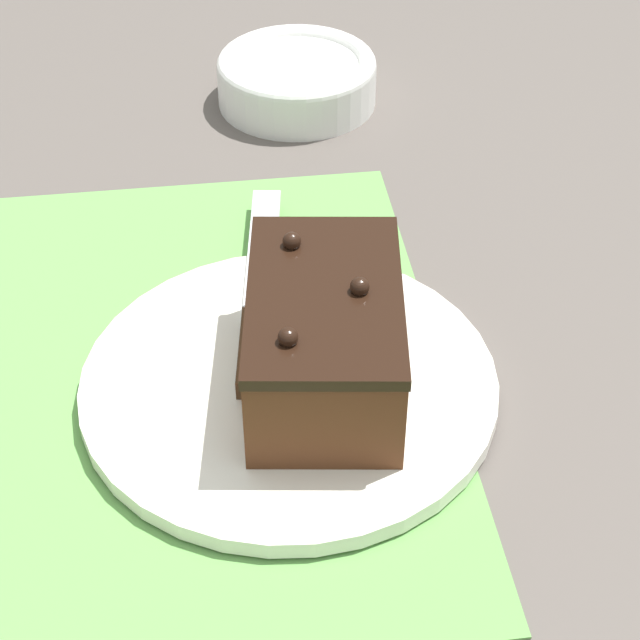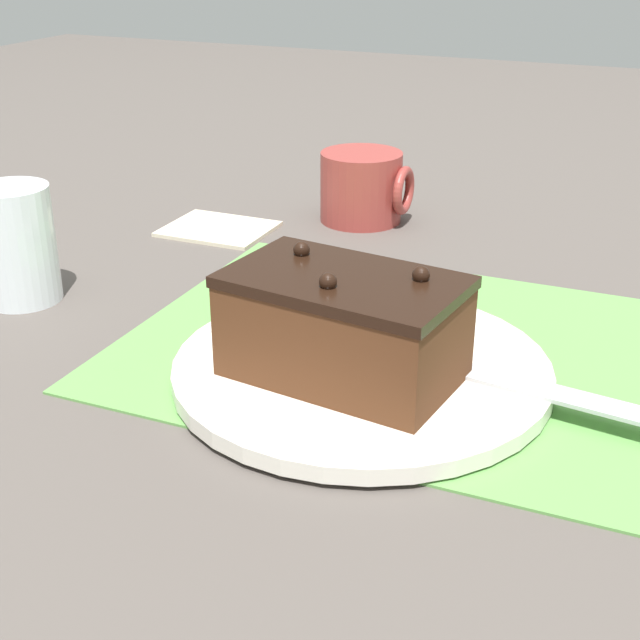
# 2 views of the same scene
# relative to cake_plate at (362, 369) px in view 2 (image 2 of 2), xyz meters

# --- Properties ---
(ground_plane) EXTENTS (3.00, 3.00, 0.00)m
(ground_plane) POSITION_rel_cake_plate_xyz_m (0.03, 0.06, -0.01)
(ground_plane) COLOR #544C47
(placemat_woven) EXTENTS (0.46, 0.34, 0.00)m
(placemat_woven) POSITION_rel_cake_plate_xyz_m (0.03, 0.06, -0.01)
(placemat_woven) COLOR #609E4C
(placemat_woven) RESTS_ON ground_plane
(cake_plate) EXTENTS (0.27, 0.27, 0.01)m
(cake_plate) POSITION_rel_cake_plate_xyz_m (0.00, 0.00, 0.00)
(cake_plate) COLOR white
(cake_plate) RESTS_ON placemat_woven
(chocolate_cake) EXTENTS (0.17, 0.12, 0.08)m
(chocolate_cake) POSITION_rel_cake_plate_xyz_m (-0.01, -0.02, 0.04)
(chocolate_cake) COLOR #512D19
(chocolate_cake) RESTS_ON cake_plate
(serving_knife) EXTENTS (0.24, 0.05, 0.01)m
(serving_knife) POSITION_rel_cake_plate_xyz_m (0.06, 0.02, 0.01)
(serving_knife) COLOR #472D19
(serving_knife) RESTS_ON cake_plate
(drinking_glass) EXTENTS (0.07, 0.07, 0.10)m
(drinking_glass) POSITION_rel_cake_plate_xyz_m (-0.33, 0.02, 0.04)
(drinking_glass) COLOR white
(drinking_glass) RESTS_ON ground_plane
(coffee_mug) EXTENTS (0.10, 0.09, 0.08)m
(coffee_mug) POSITION_rel_cake_plate_xyz_m (-0.13, 0.35, 0.03)
(coffee_mug) COLOR #993833
(coffee_mug) RESTS_ON ground_plane
(folded_napkin) EXTENTS (0.11, 0.09, 0.01)m
(folded_napkin) POSITION_rel_cake_plate_xyz_m (-0.26, 0.25, -0.01)
(folded_napkin) COLOR beige
(folded_napkin) RESTS_ON ground_plane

